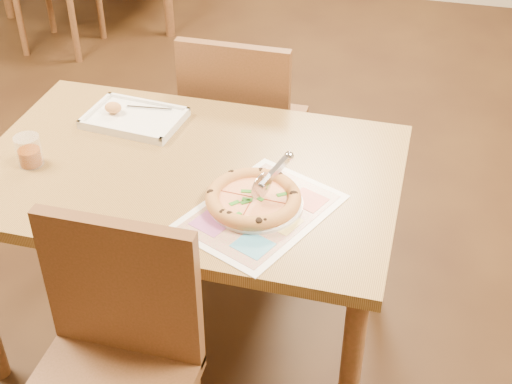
% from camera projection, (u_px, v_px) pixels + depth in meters
% --- Properties ---
extents(dining_table, '(1.30, 0.85, 0.72)m').
position_uv_depth(dining_table, '(188.00, 190.00, 2.24)').
color(dining_table, olive).
rests_on(dining_table, ground).
extents(chair_near, '(0.42, 0.42, 0.47)m').
position_uv_depth(chair_near, '(112.00, 346.00, 1.81)').
color(chair_near, brown).
rests_on(chair_near, ground).
extents(chair_far, '(0.42, 0.42, 0.47)m').
position_uv_depth(chair_far, '(241.00, 115.00, 2.75)').
color(chair_far, brown).
rests_on(chair_far, ground).
extents(plate, '(0.31, 0.31, 0.01)m').
position_uv_depth(plate, '(256.00, 204.00, 2.03)').
color(plate, white).
rests_on(plate, dining_table).
extents(pizza, '(0.27, 0.27, 0.04)m').
position_uv_depth(pizza, '(253.00, 198.00, 2.02)').
color(pizza, '#D9924A').
rests_on(pizza, plate).
extents(pizza_cutter, '(0.08, 0.15, 0.09)m').
position_uv_depth(pizza_cutter, '(271.00, 176.00, 2.00)').
color(pizza_cutter, silver).
rests_on(pizza_cutter, pizza).
extents(appetizer_tray, '(0.33, 0.25, 0.06)m').
position_uv_depth(appetizer_tray, '(133.00, 119.00, 2.41)').
color(appetizer_tray, white).
rests_on(appetizer_tray, dining_table).
extents(glass_tumbler, '(0.08, 0.08, 0.10)m').
position_uv_depth(glass_tumbler, '(29.00, 152.00, 2.18)').
color(glass_tumbler, '#783209').
rests_on(glass_tumbler, dining_table).
extents(menu, '(0.47, 0.53, 0.00)m').
position_uv_depth(menu, '(260.00, 212.00, 2.01)').
color(menu, white).
rests_on(menu, dining_table).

